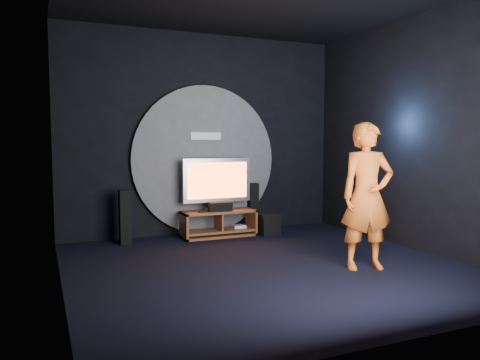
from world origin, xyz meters
The scene contains 14 objects.
floor centered at (0.00, 0.00, 0.00)m, with size 5.00×5.00×0.00m, color black.
back_wall centered at (0.00, 2.50, 1.75)m, with size 5.00×0.04×3.50m, color black.
front_wall centered at (0.00, -2.50, 1.75)m, with size 5.00×0.04×3.50m, color black.
left_wall centered at (-2.50, 0.00, 1.75)m, with size 0.04×5.00×3.50m, color black.
right_wall centered at (2.50, 0.00, 1.75)m, with size 0.04×5.00×3.50m, color black.
wall_disc_panel centered at (0.00, 2.44, 1.30)m, with size 2.60×0.11×2.60m.
media_console centered at (0.11, 2.05, 0.20)m, with size 1.28×0.45×0.45m.
tv centered at (0.11, 2.12, 0.94)m, with size 1.21×0.22×0.89m.
center_speaker centered at (0.11, 1.97, 0.53)m, with size 0.40×0.15×0.15m, color black.
remote centered at (-0.20, 1.93, 0.46)m, with size 0.18×0.05×0.02m, color black.
tower_speaker_left centered at (-1.47, 2.08, 0.43)m, with size 0.17×0.19×0.87m, color black.
tower_speaker_right centered at (0.89, 2.35, 0.43)m, with size 0.17×0.19×0.87m, color black.
subwoofer centered at (0.96, 1.84, 0.18)m, with size 0.33×0.33×0.36m, color black.
player centered at (1.13, -0.59, 0.94)m, with size 0.68×0.45×1.87m, color orange.
Camera 1 is at (-2.69, -5.37, 1.63)m, focal length 35.00 mm.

